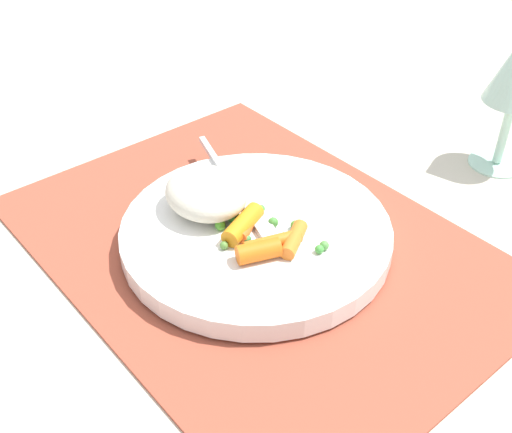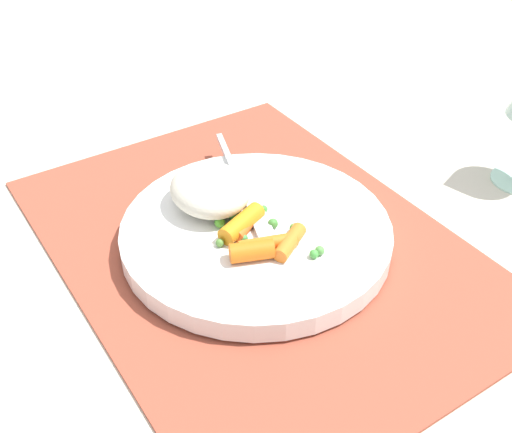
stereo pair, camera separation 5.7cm
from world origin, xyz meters
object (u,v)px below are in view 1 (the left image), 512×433
at_px(rice_mound, 206,193).
at_px(carrot_portion, 261,236).
at_px(fork, 240,197).
at_px(plate, 256,233).

xyz_separation_m(rice_mound, carrot_portion, (0.07, 0.01, -0.01)).
bearing_deg(carrot_portion, fork, 156.89).
bearing_deg(fork, carrot_portion, -23.11).
relative_size(plate, carrot_portion, 3.21).
height_order(carrot_portion, fork, carrot_portion).
distance_m(plate, fork, 0.05).
distance_m(rice_mound, fork, 0.04).
xyz_separation_m(rice_mound, fork, (0.01, 0.03, -0.02)).
bearing_deg(plate, carrot_portion, -30.83).
xyz_separation_m(plate, fork, (-0.04, 0.01, 0.01)).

